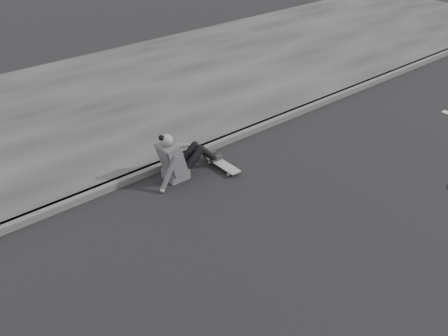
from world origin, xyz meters
name	(u,v)px	position (x,y,z in m)	size (l,w,h in m)	color
ground	(374,180)	(0.00, 0.00, 0.00)	(80.00, 80.00, 0.00)	black
curb	(267,124)	(0.00, 2.58, 0.06)	(24.00, 0.16, 0.12)	#4A4A4A
sidewalk	(179,81)	(0.00, 5.60, 0.06)	(24.00, 6.00, 0.12)	#333333
skateboard	(222,164)	(-1.70, 1.93, 0.07)	(0.20, 0.78, 0.09)	#999A94
seated_woman	(178,158)	(-2.43, 2.17, 0.36)	(1.38, 0.46, 0.88)	#49494B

